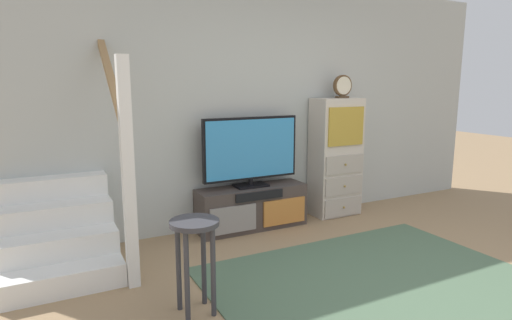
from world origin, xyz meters
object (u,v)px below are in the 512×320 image
television (251,150)px  desk_clock (343,87)px  side_cabinet (336,157)px  media_console (252,208)px  bar_stool_near (195,244)px

television → desk_clock: size_ratio=4.12×
side_cabinet → television: bearing=179.3°
media_console → bar_stool_near: bar_stool_near is taller
television → side_cabinet: size_ratio=0.78×
media_console → television: (0.00, 0.02, 0.64)m
bar_stool_near → side_cabinet: bearing=31.9°
desk_clock → bar_stool_near: (-2.33, -1.40, -1.04)m
media_console → desk_clock: size_ratio=4.60×
desk_clock → bar_stool_near: desk_clock is taller
television → desk_clock: bearing=-1.4°
desk_clock → bar_stool_near: 2.91m
television → bar_stool_near: bearing=-128.6°
media_console → desk_clock: 1.77m
media_console → bar_stool_near: 1.83m
desk_clock → side_cabinet: bearing=164.1°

